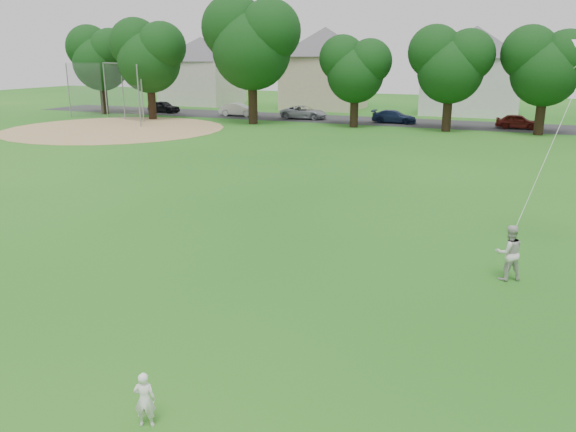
% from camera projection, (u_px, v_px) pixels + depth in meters
% --- Properties ---
extents(ground, '(160.00, 160.00, 0.00)m').
position_uv_depth(ground, '(229.00, 339.00, 12.15)').
color(ground, '#145915').
rests_on(ground, ground).
extents(street, '(90.00, 7.00, 0.01)m').
position_uv_depth(street, '(458.00, 125.00, 49.35)').
color(street, '#2D2D30').
rests_on(street, ground).
extents(dirt_infield, '(18.00, 18.00, 0.02)m').
position_uv_depth(dirt_infield, '(115.00, 129.00, 46.64)').
color(dirt_infield, '#9E7F51').
rests_on(dirt_infield, ground).
extents(toddler, '(0.42, 0.35, 0.99)m').
position_uv_depth(toddler, '(145.00, 400.00, 9.17)').
color(toddler, white).
rests_on(toddler, ground).
extents(older_boy, '(0.94, 0.87, 1.55)m').
position_uv_depth(older_boy, '(509.00, 253.00, 15.15)').
color(older_boy, beige).
rests_on(older_boy, ground).
extents(kite, '(1.36, 2.03, 5.74)m').
position_uv_depth(kite, '(551.00, 146.00, 15.35)').
color(kite, silver).
rests_on(kite, ground).
extents(baseball_backstop, '(11.18, 5.10, 5.17)m').
position_uv_depth(baseball_backstop, '(118.00, 92.00, 52.19)').
color(baseball_backstop, gray).
rests_on(baseball_backstop, ground).
extents(tree_row, '(79.64, 8.40, 11.27)m').
position_uv_depth(tree_row, '(468.00, 51.00, 42.21)').
color(tree_row, black).
rests_on(tree_row, ground).
extents(parked_cars, '(46.32, 2.42, 1.27)m').
position_uv_depth(parked_cars, '(349.00, 114.00, 51.92)').
color(parked_cars, black).
rests_on(parked_cars, ground).
extents(house_row, '(76.39, 13.50, 10.53)m').
position_uv_depth(house_row, '(481.00, 64.00, 56.57)').
color(house_row, beige).
rests_on(house_row, ground).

